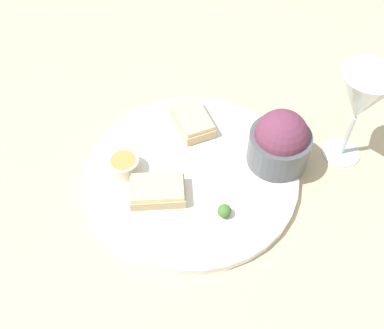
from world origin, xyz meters
TOP-DOWN VIEW (x-y plane):
  - ground_plane at (0.00, 0.00)m, footprint 4.00×4.00m
  - dinner_plate at (0.00, 0.00)m, footprint 0.33×0.33m
  - salad_bowl at (0.11, 0.09)m, footprint 0.10×0.10m
  - sauce_ramekin at (-0.09, -0.05)m, footprint 0.05×0.05m
  - cheese_toast_near at (-0.02, -0.06)m, footprint 0.10×0.09m
  - cheese_toast_far at (-0.05, 0.09)m, footprint 0.10×0.09m
  - wine_glass at (0.19, 0.16)m, footprint 0.08×0.08m
  - garnish at (0.08, -0.05)m, footprint 0.02×0.02m

SIDE VIEW (x-z plane):
  - ground_plane at x=0.00m, z-range 0.00..0.00m
  - dinner_plate at x=0.00m, z-range 0.00..0.01m
  - garnish at x=0.08m, z-range 0.01..0.03m
  - cheese_toast_near at x=-0.02m, z-range 0.01..0.04m
  - cheese_toast_far at x=-0.05m, z-range 0.01..0.04m
  - sauce_ramekin at x=-0.09m, z-range 0.02..0.04m
  - salad_bowl at x=0.11m, z-range 0.01..0.11m
  - wine_glass at x=0.19m, z-range 0.04..0.21m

